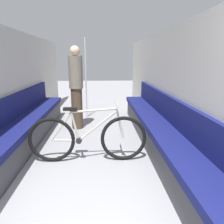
{
  "coord_description": "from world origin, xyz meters",
  "views": [
    {
      "loc": [
        0.19,
        -0.74,
        1.53
      ],
      "look_at": [
        0.42,
        3.7,
        0.44
      ],
      "focal_mm": 35.0,
      "sensor_mm": 36.0,
      "label": 1
    }
  ],
  "objects_px": {
    "bicycle": "(88,138)",
    "passenger_standing": "(76,87)",
    "grab_pole_near": "(86,80)",
    "bench_seat_row_left": "(20,133)",
    "bench_seat_row_right": "(158,131)"
  },
  "relations": [
    {
      "from": "bicycle",
      "to": "passenger_standing",
      "type": "distance_m",
      "value": 1.78
    },
    {
      "from": "grab_pole_near",
      "to": "bench_seat_row_left",
      "type": "bearing_deg",
      "value": -114.54
    },
    {
      "from": "bench_seat_row_left",
      "to": "bicycle",
      "type": "relative_size",
      "value": 2.76
    },
    {
      "from": "bicycle",
      "to": "passenger_standing",
      "type": "bearing_deg",
      "value": 96.48
    },
    {
      "from": "bench_seat_row_left",
      "to": "bench_seat_row_right",
      "type": "xyz_separation_m",
      "value": [
        2.36,
        0.0,
        0.0
      ]
    },
    {
      "from": "bench_seat_row_right",
      "to": "passenger_standing",
      "type": "height_order",
      "value": "passenger_standing"
    },
    {
      "from": "bench_seat_row_left",
      "to": "grab_pole_near",
      "type": "relative_size",
      "value": 2.4
    },
    {
      "from": "bicycle",
      "to": "passenger_standing",
      "type": "relative_size",
      "value": 0.99
    },
    {
      "from": "bench_seat_row_right",
      "to": "passenger_standing",
      "type": "distance_m",
      "value": 2.04
    },
    {
      "from": "passenger_standing",
      "to": "grab_pole_near",
      "type": "bearing_deg",
      "value": 172.69
    },
    {
      "from": "bench_seat_row_right",
      "to": "grab_pole_near",
      "type": "relative_size",
      "value": 2.4
    },
    {
      "from": "bench_seat_row_right",
      "to": "bicycle",
      "type": "xyz_separation_m",
      "value": [
        -1.19,
        -0.45,
        0.06
      ]
    },
    {
      "from": "bench_seat_row_right",
      "to": "bicycle",
      "type": "relative_size",
      "value": 2.76
    },
    {
      "from": "bench_seat_row_left",
      "to": "passenger_standing",
      "type": "distance_m",
      "value": 1.6
    },
    {
      "from": "bench_seat_row_right",
      "to": "passenger_standing",
      "type": "relative_size",
      "value": 2.73
    }
  ]
}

